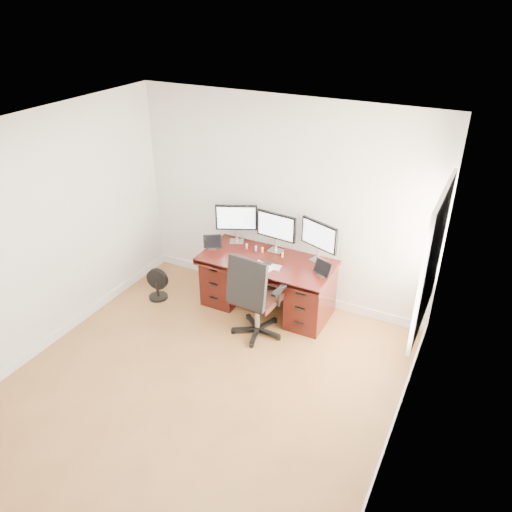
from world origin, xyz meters
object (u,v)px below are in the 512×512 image
at_px(floor_fan, 157,285).
at_px(keyboard, 263,266).
at_px(office_chair, 255,309).
at_px(desk, 267,282).
at_px(monitor_center, 276,227).

bearing_deg(floor_fan, keyboard, 2.83).
distance_m(office_chair, floor_fan, 1.57).
relative_size(desk, office_chair, 1.50).
height_order(office_chair, monitor_center, monitor_center).
xyz_separation_m(desk, keyboard, (0.04, -0.21, 0.36)).
bearing_deg(desk, office_chair, -78.67).
height_order(office_chair, floor_fan, office_chair).
relative_size(monitor_center, keyboard, 1.91).
xyz_separation_m(office_chair, floor_fan, (-1.56, 0.12, -0.16)).
xyz_separation_m(office_chair, monitor_center, (-0.12, 0.83, 0.71)).
height_order(floor_fan, monitor_center, monitor_center).
xyz_separation_m(floor_fan, monitor_center, (1.44, 0.71, 0.87)).
bearing_deg(monitor_center, desk, -84.55).
xyz_separation_m(floor_fan, keyboard, (1.48, 0.26, 0.54)).
bearing_deg(office_chair, keyboard, 106.63).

